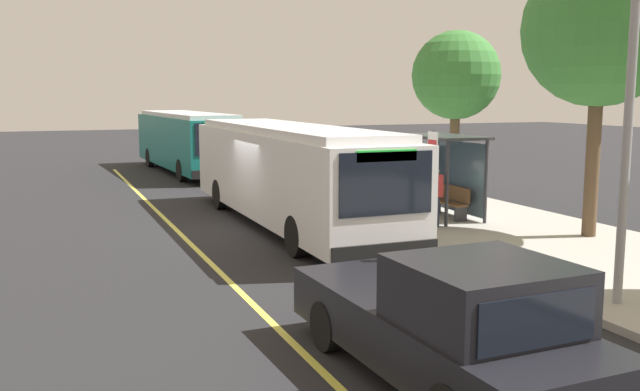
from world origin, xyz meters
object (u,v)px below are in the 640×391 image
(waiting_bench, at_px, (450,201))
(route_sign_post, at_px, (433,171))
(transit_bus_main, at_px, (289,171))
(pedestrian_commuter, at_px, (435,193))
(pickup_truck, at_px, (449,324))
(transit_bus_second, at_px, (187,140))

(waiting_bench, xyz_separation_m, route_sign_post, (2.92, -2.39, 1.32))
(transit_bus_main, bearing_deg, pedestrian_commuter, 55.06)
(transit_bus_main, distance_m, pickup_truck, 11.72)
(transit_bus_second, bearing_deg, transit_bus_main, -0.17)
(pickup_truck, height_order, pedestrian_commuter, pickup_truck)
(transit_bus_second, relative_size, pickup_truck, 2.12)
(waiting_bench, height_order, pedestrian_commuter, pedestrian_commuter)
(transit_bus_main, relative_size, pedestrian_commuter, 7.33)
(waiting_bench, bearing_deg, transit_bus_second, -164.15)
(pickup_truck, bearing_deg, transit_bus_second, 175.93)
(transit_bus_second, xyz_separation_m, pedestrian_commuter, (17.60, 3.42, -0.50))
(route_sign_post, bearing_deg, transit_bus_main, -151.03)
(transit_bus_second, xyz_separation_m, route_sign_post, (19.35, 2.27, 0.34))
(pickup_truck, bearing_deg, pedestrian_commuter, 149.77)
(transit_bus_second, distance_m, route_sign_post, 19.49)
(transit_bus_second, height_order, waiting_bench, transit_bus_second)
(route_sign_post, height_order, pedestrian_commuter, route_sign_post)
(pickup_truck, relative_size, route_sign_post, 1.95)
(waiting_bench, bearing_deg, route_sign_post, -39.33)
(transit_bus_second, bearing_deg, waiting_bench, 15.85)
(transit_bus_main, bearing_deg, route_sign_post, 28.97)
(transit_bus_second, height_order, route_sign_post, same)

